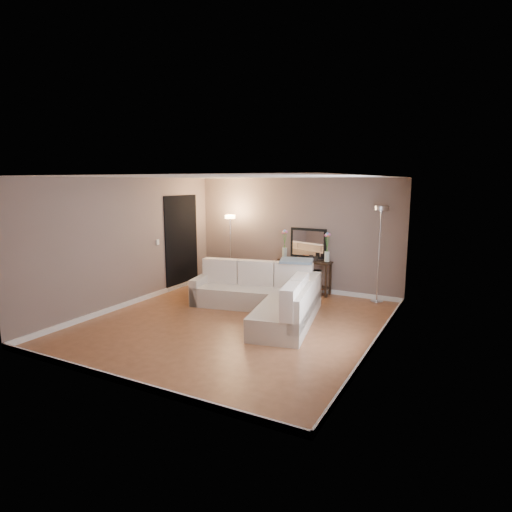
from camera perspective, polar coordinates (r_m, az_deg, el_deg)
The scene contains 23 objects.
floor at distance 7.85m, azimuth -2.76°, elevation -8.87°, with size 5.00×5.50×0.01m, color #995B37.
ceiling at distance 7.44m, azimuth -2.93°, elevation 10.54°, with size 5.00×5.50×0.01m, color white.
wall_back at distance 9.99m, azimuth 5.26°, elevation 2.85°, with size 5.00×0.02×2.60m, color #7B675F.
wall_front at distance 5.40m, azimuth -17.96°, elevation -3.68°, with size 5.00×0.02×2.60m, color #7B675F.
wall_left at distance 9.06m, azimuth -16.64°, elevation 1.75°, with size 0.02×5.50×2.60m, color #7B675F.
wall_right at distance 6.64m, azimuth 16.16°, elevation -1.10°, with size 0.02×5.50×2.60m, color #7B675F.
baseboard_back at distance 10.19m, azimuth 5.09°, elevation -4.16°, with size 5.00×0.03×0.10m, color white.
baseboard_front at distance 5.82m, azimuth -17.10°, elevation -15.68°, with size 5.00×0.03×0.10m, color white.
baseboard_left at distance 9.30m, azimuth -16.14°, elevation -5.90°, with size 0.03×5.50×0.10m, color white.
baseboard_right at distance 6.98m, azimuth 15.46°, elevation -11.20°, with size 0.03×5.50×0.10m, color white.
doorway at distance 10.34m, azimuth -9.88°, elevation 1.87°, with size 0.02×1.20×2.20m, color black.
switch_plate at distance 9.68m, azimuth -12.97°, elevation 1.81°, with size 0.02×0.08×0.12m, color white.
sectional_sofa at distance 8.30m, azimuth 1.44°, elevation -5.37°, with size 3.00×2.58×0.90m.
throw_blanket at distance 8.66m, azimuth 5.42°, elevation -0.64°, with size 0.65×0.37×0.05m, color slate.
console_table at distance 9.85m, azimuth 6.09°, elevation -2.41°, with size 1.25×0.40×0.76m.
leaning_mirror at distance 9.83m, azimuth 6.98°, elevation 1.71°, with size 0.88×0.09×0.69m.
table_decor at distance 9.71m, azimuth 6.46°, elevation -0.30°, with size 0.53×0.12×0.12m.
flower_vase_left at distance 9.93m, azimuth 3.83°, elevation 1.40°, with size 0.14×0.12×0.65m.
flower_vase_right at distance 9.50m, azimuth 9.46°, elevation 0.90°, with size 0.14×0.12×0.65m.
floor_lamp_lit at distance 10.26m, azimuth -3.45°, elevation 2.62°, with size 0.26×0.26×1.73m.
floor_lamp_unlit at distance 9.16m, azimuth 16.20°, elevation 2.71°, with size 0.35×0.35×2.03m.
charcoal_rug at distance 10.24m, azimuth -4.68°, elevation -4.33°, with size 1.13×0.85×0.02m, color black.
black_bag at distance 10.20m, azimuth -5.87°, elevation -3.45°, with size 0.32×0.23×0.21m, color black.
Camera 1 is at (3.79, -6.40, 2.53)m, focal length 30.00 mm.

